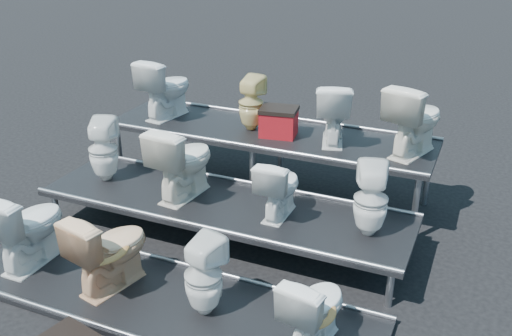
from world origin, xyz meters
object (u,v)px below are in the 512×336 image
at_px(toilet_10, 333,112).
at_px(toilet_5, 183,161).
at_px(toilet_0, 28,226).
at_px(toilet_1, 110,249).
at_px(toilet_4, 103,150).
at_px(toilet_2, 204,276).
at_px(red_crate, 279,124).
at_px(toilet_11, 415,119).
at_px(toilet_6, 279,187).
at_px(toilet_9, 251,103).
at_px(toilet_7, 371,200).
at_px(toilet_8, 166,88).
at_px(toilet_3, 314,308).

bearing_deg(toilet_10, toilet_5, 28.53).
bearing_deg(toilet_0, toilet_5, -130.45).
bearing_deg(toilet_1, toilet_4, -39.26).
height_order(toilet_1, toilet_2, toilet_1).
height_order(toilet_10, red_crate, toilet_10).
bearing_deg(toilet_11, toilet_6, 67.61).
relative_size(toilet_2, toilet_9, 1.10).
bearing_deg(toilet_10, toilet_2, 65.69).
distance_m(toilet_2, toilet_11, 3.04).
bearing_deg(red_crate, toilet_7, -48.81).
distance_m(toilet_7, toilet_8, 3.40).
xyz_separation_m(toilet_0, toilet_10, (2.43, 2.60, 0.75)).
height_order(toilet_9, red_crate, toilet_9).
bearing_deg(toilet_9, toilet_10, -175.31).
bearing_deg(toilet_8, toilet_3, 147.88).
distance_m(toilet_5, toilet_6, 1.16).
bearing_deg(toilet_11, toilet_1, 66.42).
bearing_deg(red_crate, toilet_10, -2.68).
bearing_deg(toilet_10, red_crate, -9.69).
distance_m(toilet_0, toilet_2, 2.03).
xyz_separation_m(toilet_5, toilet_8, (-0.99, 1.30, 0.38)).
xyz_separation_m(toilet_0, toilet_6, (2.24, 1.30, 0.30)).
relative_size(toilet_3, toilet_9, 1.01).
height_order(toilet_2, toilet_3, toilet_2).
xyz_separation_m(toilet_10, toilet_11, (0.95, 0.00, 0.04)).
distance_m(toilet_3, toilet_8, 4.04).
relative_size(toilet_7, red_crate, 1.75).
bearing_deg(toilet_7, toilet_6, -14.22).
height_order(toilet_1, toilet_7, toilet_7).
bearing_deg(toilet_3, toilet_6, -47.14).
xyz_separation_m(toilet_7, red_crate, (-1.46, 1.23, 0.18)).
distance_m(toilet_4, toilet_6, 2.24).
distance_m(toilet_1, toilet_7, 2.58).
relative_size(toilet_1, toilet_5, 0.97).
relative_size(toilet_1, toilet_3, 1.17).
xyz_separation_m(toilet_2, toilet_3, (1.04, 0.00, -0.03)).
bearing_deg(toilet_4, toilet_9, -154.07).
bearing_deg(toilet_4, red_crate, -163.01).
distance_m(toilet_2, toilet_7, 1.80).
bearing_deg(toilet_8, toilet_1, 118.43).
xyz_separation_m(toilet_3, toilet_6, (-0.83, 1.30, 0.37)).
distance_m(toilet_5, toilet_10, 1.90).
height_order(toilet_7, toilet_10, toilet_10).
distance_m(toilet_1, toilet_2, 1.02).
xyz_separation_m(toilet_5, toilet_7, (2.12, 0.00, -0.05)).
distance_m(toilet_3, toilet_10, 2.80).
distance_m(toilet_4, red_crate, 2.15).
xyz_separation_m(toilet_1, toilet_10, (1.41, 2.60, 0.76)).
bearing_deg(toilet_4, toilet_11, -176.98).
xyz_separation_m(toilet_4, toilet_7, (3.21, 0.00, -0.00)).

